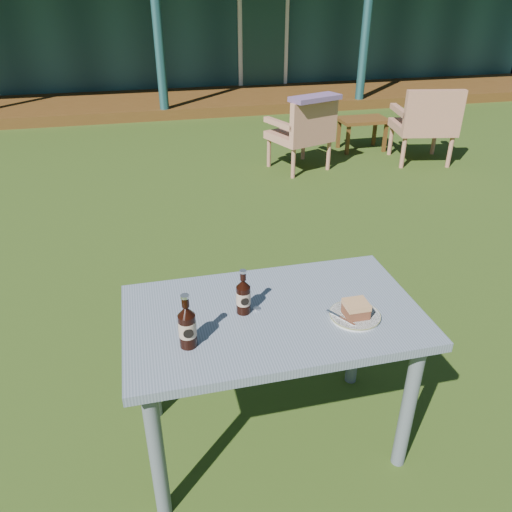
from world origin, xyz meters
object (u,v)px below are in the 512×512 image
object	(u,v)px
cola_bottle_near	(243,296)
armchair_left	(304,131)
cafe_table	(273,332)
cake_slice	(356,309)
cola_bottle_far	(187,326)
side_table	(363,123)
plate	(355,315)
armchair_right	(426,121)

from	to	relation	value
cola_bottle_near	armchair_left	xyz separation A→B (m)	(1.46, 3.59, -0.35)
cafe_table	cola_bottle_near	world-z (taller)	cola_bottle_near
cake_slice	cola_bottle_near	bearing A→B (deg)	161.17
cola_bottle_far	side_table	xyz separation A→B (m)	(2.67, 4.32, -0.47)
plate	armchair_right	world-z (taller)	armchair_right
cola_bottle_near	side_table	size ratio (longest dim) A/B	0.33
plate	armchair_left	world-z (taller)	armchair_left
cola_bottle_near	armchair_right	bearing A→B (deg)	50.41
cola_bottle_near	side_table	world-z (taller)	cola_bottle_near
plate	cola_bottle_near	size ratio (longest dim) A/B	1.04
plate	cake_slice	xyz separation A→B (m)	(-0.00, -0.01, 0.04)
cafe_table	armchair_left	distance (m)	3.86
cake_slice	armchair_left	distance (m)	3.89
cafe_table	cake_slice	xyz separation A→B (m)	(0.31, -0.12, 0.15)
cake_slice	cola_bottle_far	bearing A→B (deg)	-178.68
plate	armchair_right	size ratio (longest dim) A/B	0.23
cafe_table	cola_bottle_near	xyz separation A→B (m)	(-0.12, 0.03, 0.18)
armchair_right	cola_bottle_near	bearing A→B (deg)	-129.59
cola_bottle_far	side_table	bearing A→B (deg)	58.30
plate	cola_bottle_far	distance (m)	0.67
cake_slice	armchair_right	bearing A→B (deg)	55.86
cola_bottle_far	armchair_left	bearing A→B (deg)	65.62
cola_bottle_near	armchair_right	xyz separation A→B (m)	(2.90, 3.50, -0.31)
armchair_right	cola_bottle_far	bearing A→B (deg)	-130.59
cafe_table	armchair_left	xyz separation A→B (m)	(1.34, 3.62, -0.17)
cake_slice	cafe_table	bearing A→B (deg)	159.42
cafe_table	armchair_right	size ratio (longest dim) A/B	1.38
armchair_right	plate	bearing A→B (deg)	-124.16
cola_bottle_near	armchair_right	size ratio (longest dim) A/B	0.22
plate	cola_bottle_near	distance (m)	0.45
plate	cake_slice	distance (m)	0.04
cola_bottle_far	armchair_right	distance (m)	4.84
plate	side_table	bearing A→B (deg)	65.03
cake_slice	cola_bottle_near	distance (m)	0.45
cake_slice	armchair_right	xyz separation A→B (m)	(2.47, 3.65, -0.27)
plate	armchair_right	xyz separation A→B (m)	(2.47, 3.64, -0.24)
cafe_table	cake_slice	size ratio (longest dim) A/B	13.04
cola_bottle_near	cola_bottle_far	xyz separation A→B (m)	(-0.24, -0.16, 0.01)
cake_slice	side_table	bearing A→B (deg)	65.05
cola_bottle_near	armchair_left	distance (m)	3.89
cafe_table	cola_bottle_far	size ratio (longest dim) A/B	5.43
plate	side_table	size ratio (longest dim) A/B	0.34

